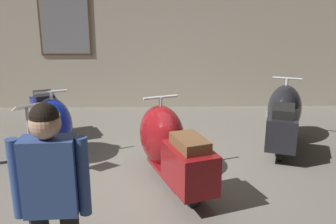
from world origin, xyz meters
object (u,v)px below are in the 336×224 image
Objects in this scene: info_stanchion at (31,147)px; scooter_2 at (284,116)px; visitor_1 at (52,195)px; scooter_1 at (169,145)px; scooter_0 at (51,122)px.

scooter_2 is at bearing 17.19° from info_stanchion.
visitor_1 reaches higher than scooter_2.
scooter_1 is 2.28m from scooter_2.
scooter_0 is at bearing 40.13° from scooter_1.
scooter_2 is (3.70, 0.20, 0.01)m from scooter_0.
info_stanchion reaches higher than scooter_0.
scooter_1 is 1.74× the size of info_stanchion.
scooter_1 is 1.83m from info_stanchion.
info_stanchion is (-3.72, -1.15, -0.05)m from scooter_2.
scooter_2 is at bearing 70.05° from scooter_0.
visitor_1 is 2.48m from info_stanchion.
visitor_1 reaches higher than scooter_1.
scooter_2 is 3.89m from info_stanchion.
scooter_2 is at bearing -42.62° from visitor_1.
scooter_1 is at bearing -3.53° from info_stanchion.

